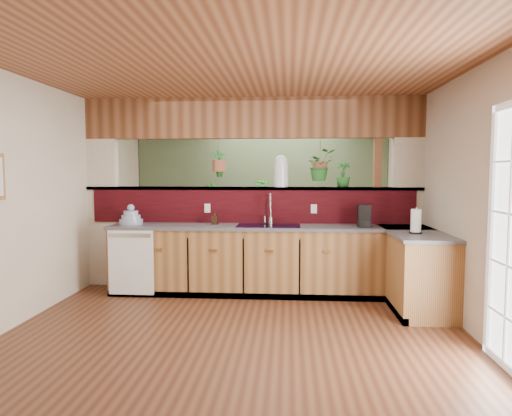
# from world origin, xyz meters

# --- Properties ---
(ground) EXTENTS (4.60, 7.00, 0.01)m
(ground) POSITION_xyz_m (0.00, 0.00, 0.00)
(ground) COLOR #4F2A18
(ground) RESTS_ON ground
(ceiling) EXTENTS (4.60, 7.00, 0.01)m
(ceiling) POSITION_xyz_m (0.00, 0.00, 2.60)
(ceiling) COLOR brown
(ceiling) RESTS_ON ground
(wall_back) EXTENTS (4.60, 0.02, 2.60)m
(wall_back) POSITION_xyz_m (0.00, 3.50, 1.30)
(wall_back) COLOR beige
(wall_back) RESTS_ON ground
(wall_front) EXTENTS (4.60, 0.02, 2.60)m
(wall_front) POSITION_xyz_m (0.00, -3.50, 1.30)
(wall_front) COLOR beige
(wall_front) RESTS_ON ground
(wall_left) EXTENTS (0.02, 7.00, 2.60)m
(wall_left) POSITION_xyz_m (-2.30, 0.00, 1.30)
(wall_left) COLOR beige
(wall_left) RESTS_ON ground
(wall_right) EXTENTS (0.02, 7.00, 2.60)m
(wall_right) POSITION_xyz_m (2.30, 0.00, 1.30)
(wall_right) COLOR beige
(wall_right) RESTS_ON ground
(pass_through_partition) EXTENTS (4.60, 0.21, 2.60)m
(pass_through_partition) POSITION_xyz_m (0.03, 1.35, 1.19)
(pass_through_partition) COLOR beige
(pass_through_partition) RESTS_ON ground
(pass_through_ledge) EXTENTS (4.60, 0.21, 0.04)m
(pass_through_ledge) POSITION_xyz_m (0.00, 1.35, 1.37)
(pass_through_ledge) COLOR brown
(pass_through_ledge) RESTS_ON ground
(header_beam) EXTENTS (4.60, 0.15, 0.55)m
(header_beam) POSITION_xyz_m (0.00, 1.35, 2.33)
(header_beam) COLOR brown
(header_beam) RESTS_ON ground
(sage_backwall) EXTENTS (4.55, 0.02, 2.55)m
(sage_backwall) POSITION_xyz_m (0.00, 3.48, 1.30)
(sage_backwall) COLOR #536847
(sage_backwall) RESTS_ON ground
(countertop) EXTENTS (4.14, 1.52, 0.90)m
(countertop) POSITION_xyz_m (0.84, 0.87, 0.45)
(countertop) COLOR brown
(countertop) RESTS_ON ground
(dishwasher) EXTENTS (0.58, 0.03, 0.82)m
(dishwasher) POSITION_xyz_m (-1.48, 0.66, 0.46)
(dishwasher) COLOR white
(dishwasher) RESTS_ON ground
(navy_sink) EXTENTS (0.82, 0.50, 0.18)m
(navy_sink) POSITION_xyz_m (0.25, 0.98, 0.82)
(navy_sink) COLOR black
(navy_sink) RESTS_ON countertop
(faucet) EXTENTS (0.18, 0.18, 0.42)m
(faucet) POSITION_xyz_m (0.27, 1.14, 1.12)
(faucet) COLOR #B7B7B2
(faucet) RESTS_ON countertop
(dish_stack) EXTENTS (0.31, 0.31, 0.27)m
(dish_stack) POSITION_xyz_m (-1.58, 0.99, 0.98)
(dish_stack) COLOR #8F99B8
(dish_stack) RESTS_ON countertop
(soap_dispenser) EXTENTS (0.08, 0.08, 0.17)m
(soap_dispenser) POSITION_xyz_m (-0.47, 1.07, 0.98)
(soap_dispenser) COLOR #352113
(soap_dispenser) RESTS_ON countertop
(coffee_maker) EXTENTS (0.15, 0.25, 0.28)m
(coffee_maker) POSITION_xyz_m (1.46, 0.91, 1.03)
(coffee_maker) COLOR black
(coffee_maker) RESTS_ON countertop
(paper_towel) EXTENTS (0.14, 0.14, 0.30)m
(paper_towel) POSITION_xyz_m (1.94, 0.33, 1.03)
(paper_towel) COLOR black
(paper_towel) RESTS_ON countertop
(glass_jar) EXTENTS (0.19, 0.19, 0.43)m
(glass_jar) POSITION_xyz_m (0.40, 1.35, 1.61)
(glass_jar) COLOR silver
(glass_jar) RESTS_ON pass_through_ledge
(ledge_plant_right) EXTENTS (0.20, 0.20, 0.34)m
(ledge_plant_right) POSITION_xyz_m (1.24, 1.35, 1.56)
(ledge_plant_right) COLOR #225F22
(ledge_plant_right) RESTS_ON pass_through_ledge
(hanging_plant_a) EXTENTS (0.24, 0.20, 0.50)m
(hanging_plant_a) POSITION_xyz_m (-0.45, 1.35, 1.84)
(hanging_plant_a) COLOR brown
(hanging_plant_a) RESTS_ON header_beam
(hanging_plant_b) EXTENTS (0.48, 0.46, 0.55)m
(hanging_plant_b) POSITION_xyz_m (0.93, 1.35, 1.87)
(hanging_plant_b) COLOR brown
(hanging_plant_b) RESTS_ON header_beam
(shelving_console) EXTENTS (1.53, 0.55, 1.00)m
(shelving_console) POSITION_xyz_m (-0.42, 3.25, 0.50)
(shelving_console) COLOR black
(shelving_console) RESTS_ON ground
(shelf_plant_a) EXTENTS (0.26, 0.23, 0.42)m
(shelf_plant_a) POSITION_xyz_m (-0.89, 3.25, 1.21)
(shelf_plant_a) COLOR #225F22
(shelf_plant_a) RESTS_ON shelving_console
(shelf_plant_b) EXTENTS (0.29, 0.29, 0.47)m
(shelf_plant_b) POSITION_xyz_m (0.02, 3.25, 1.23)
(shelf_plant_b) COLOR #225F22
(shelf_plant_b) RESTS_ON shelving_console
(floor_plant) EXTENTS (0.76, 0.70, 0.71)m
(floor_plant) POSITION_xyz_m (1.17, 2.14, 0.35)
(floor_plant) COLOR #225F22
(floor_plant) RESTS_ON ground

